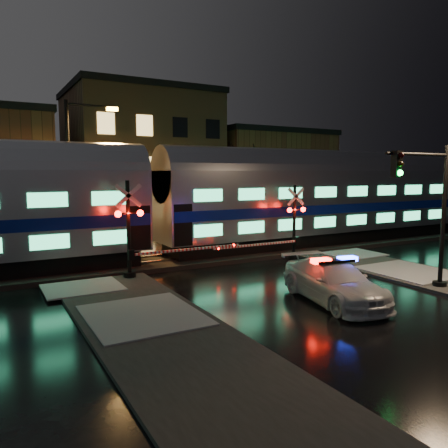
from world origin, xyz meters
The scene contains 11 objects.
ground centered at (0.00, 0.00, 0.00)m, with size 120.00×120.00×0.00m, color black.
ballast centered at (0.00, 5.00, 0.12)m, with size 90.00×4.20×0.24m, color black.
sidewalk_left centered at (-6.50, -6.00, 0.06)m, with size 4.00×20.00×0.12m, color #2D2D2D.
building_mid centered at (2.00, 22.50, 5.75)m, with size 12.00×11.00×11.50m, color brown.
building_right centered at (15.00, 22.00, 4.25)m, with size 12.00×10.00×8.50m, color brown.
train centered at (-3.29, 5.00, 3.38)m, with size 51.00×3.12×5.92m.
police_car centered at (0.26, -4.56, 0.75)m, with size 2.94×5.41×1.65m.
crossing_signal_right centered at (3.54, 2.31, 1.68)m, with size 5.75×0.65×4.07m.
crossing_signal_left centered at (-4.94, 2.31, 1.82)m, with size 6.21×0.67×4.40m.
traffic_light centered at (4.45, -5.36, 3.09)m, with size 3.76×0.69×5.81m.
streetlight centered at (-6.26, 9.00, 4.99)m, with size 2.89×0.30×8.66m.
Camera 1 is at (-10.90, -16.25, 4.72)m, focal length 35.00 mm.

